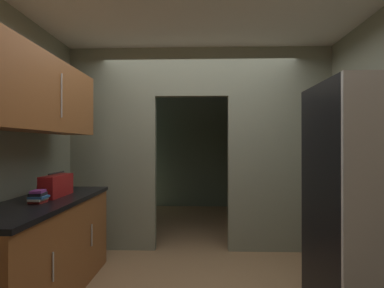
% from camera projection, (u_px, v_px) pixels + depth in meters
% --- Properties ---
extents(kitchen_overhead_slab, '(3.80, 6.63, 0.06)m').
position_uv_depth(kitchen_overhead_slab, '(198.00, 17.00, 3.01)').
color(kitchen_overhead_slab, silver).
extents(kitchen_partition, '(3.40, 0.12, 2.65)m').
position_uv_depth(kitchen_partition, '(201.00, 143.00, 3.93)').
color(kitchen_partition, gray).
rests_on(kitchen_partition, ground).
extents(adjoining_room_shell, '(3.40, 2.88, 2.65)m').
position_uv_depth(adjoining_room_shell, '(200.00, 148.00, 5.87)').
color(adjoining_room_shell, slate).
rests_on(adjoining_room_shell, ground).
extents(refrigerator, '(0.84, 0.76, 1.82)m').
position_uv_depth(refrigerator, '(379.00, 212.00, 2.10)').
color(refrigerator, black).
rests_on(refrigerator, ground).
extents(lower_cabinet_run, '(0.63, 1.78, 0.89)m').
position_uv_depth(lower_cabinet_run, '(41.00, 251.00, 2.63)').
color(lower_cabinet_run, brown).
rests_on(lower_cabinet_run, ground).
extents(upper_cabinet_counterside, '(0.36, 1.60, 0.65)m').
position_uv_depth(upper_cabinet_counterside, '(41.00, 96.00, 2.63)').
color(upper_cabinet_counterside, brown).
extents(boombox, '(0.15, 0.42, 0.23)m').
position_uv_depth(boombox, '(56.00, 186.00, 2.85)').
color(boombox, maroon).
rests_on(boombox, lower_cabinet_run).
extents(book_stack, '(0.14, 0.16, 0.11)m').
position_uv_depth(book_stack, '(38.00, 197.00, 2.51)').
color(book_stack, red).
rests_on(book_stack, lower_cabinet_run).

